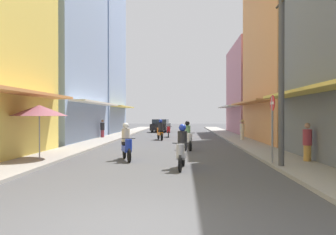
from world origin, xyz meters
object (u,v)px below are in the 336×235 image
Objects in this scene: parked_car at (161,125)px; pedestrian_foreground at (242,129)px; motorbike_orange at (160,131)px; motorbike_silver at (182,149)px; utility_pole at (281,75)px; motorbike_white at (188,137)px; street_sign_no_entry at (272,120)px; motorbike_red at (168,131)px; pedestrian_far at (307,144)px; motorbike_blue at (126,144)px; vendor_umbrella at (39,111)px; pedestrian_midway at (102,129)px.

pedestrian_foreground is (6.89, -12.84, 0.17)m from parked_car.
motorbike_orange and motorbike_silver have the same top height.
parked_car is 25.92m from utility_pole.
street_sign_no_entry reaches higher than motorbike_white.
motorbike_red is 0.68× the size of street_sign_no_entry.
pedestrian_far is 11.01m from pedestrian_foreground.
motorbike_white is 1.04× the size of motorbike_blue.
vendor_umbrella is (-3.30, -23.59, 1.35)m from parked_car.
pedestrian_foreground reaches higher than pedestrian_midway.
motorbike_white is 6.76m from pedestrian_far.
pedestrian_far is at bearing -60.95° from motorbike_orange.
motorbike_orange is at bearing 111.77° from utility_pole.
motorbike_red is 14.49m from motorbike_blue.
motorbike_silver is 6.23m from vendor_umbrella.
parked_car is at bearing 103.56° from utility_pole.
street_sign_no_entry is (9.24, -0.71, -0.37)m from vendor_umbrella.
motorbike_red is 0.28× the size of utility_pole.
motorbike_orange is at bearing 119.05° from pedestrian_far.
motorbike_white is 19.07m from parked_car.
pedestrian_midway is at bearing 125.16° from utility_pole.
motorbike_red is at bearing 23.05° from pedestrian_midway.
pedestrian_midway is at bearing 92.81° from vendor_umbrella.
pedestrian_far reaches higher than motorbike_silver.
pedestrian_foreground is at bearing 57.10° from motorbike_blue.
utility_pole is at bearing -18.30° from motorbike_blue.
motorbike_silver is at bearing -165.28° from street_sign_no_entry.
utility_pole is at bearing -9.01° from vendor_umbrella.
motorbike_blue is at bearing -122.90° from pedestrian_foreground.
motorbike_red is 1.13× the size of pedestrian_far.
motorbike_white is 10.43m from pedestrian_midway.
parked_car is (-2.56, 25.19, 0.04)m from motorbike_silver.
motorbike_blue and motorbike_orange have the same top height.
motorbike_white is 7.16m from motorbike_orange.
street_sign_no_entry is at bearing 14.72° from motorbike_silver.
pedestrian_midway is at bearing 114.44° from motorbike_silver.
utility_pole is 2.44× the size of street_sign_no_entry.
street_sign_no_entry is (-0.95, -11.46, 0.81)m from pedestrian_foreground.
utility_pole is 1.77m from street_sign_no_entry.
motorbike_red is 0.78× the size of vendor_umbrella.
vendor_umbrella reaches higher than pedestrian_foreground.
pedestrian_far is (6.58, -11.85, 0.09)m from motorbike_orange.
pedestrian_foreground is at bearing -61.77° from parked_car.
street_sign_no_entry reaches higher than pedestrian_far.
motorbike_red is 3.33m from motorbike_orange.
utility_pole is at bearing -54.84° from pedestrian_midway.
parked_car is (-0.23, 23.15, 0.04)m from motorbike_blue.
street_sign_no_entry reaches higher than motorbike_silver.
pedestrian_midway is (-4.15, 12.23, 0.07)m from motorbike_blue.
motorbike_red is 0.43× the size of parked_car.
utility_pole reaches higher than motorbike_silver.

